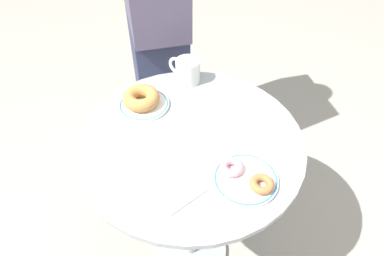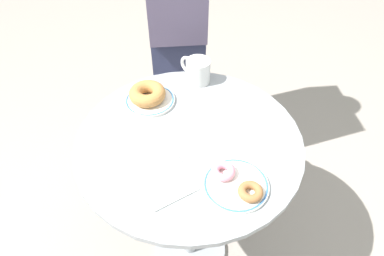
{
  "view_description": "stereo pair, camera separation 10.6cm",
  "coord_description": "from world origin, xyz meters",
  "px_view_note": "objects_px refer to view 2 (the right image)",
  "views": [
    {
      "loc": [
        0.42,
        -0.58,
        1.53
      ],
      "look_at": [
        -0.01,
        0.03,
        0.78
      ],
      "focal_mm": 31.86,
      "sensor_mm": 36.0,
      "label": 1
    },
    {
      "loc": [
        0.5,
        -0.51,
        1.53
      ],
      "look_at": [
        -0.01,
        0.03,
        0.78
      ],
      "focal_mm": 31.86,
      "sensor_mm": 36.0,
      "label": 2
    }
  ],
  "objects_px": {
    "person_figure": "(176,27)",
    "coffee_mug": "(197,71)",
    "donut_pink_frosted": "(223,171)",
    "donut_old_fashioned": "(147,94)",
    "plate_right": "(236,185)",
    "donut_cinnamon": "(251,192)",
    "paper_napkin": "(166,181)",
    "cafe_table": "(189,179)",
    "plate_left": "(150,100)"
  },
  "relations": [
    {
      "from": "plate_right",
      "to": "donut_old_fashioned",
      "type": "relative_size",
      "value": 1.43
    },
    {
      "from": "cafe_table",
      "to": "plate_left",
      "type": "xyz_separation_m",
      "value": [
        -0.22,
        0.03,
        0.22
      ]
    },
    {
      "from": "donut_old_fashioned",
      "to": "donut_pink_frosted",
      "type": "distance_m",
      "value": 0.4
    },
    {
      "from": "plate_right",
      "to": "coffee_mug",
      "type": "bearing_deg",
      "value": 145.86
    },
    {
      "from": "plate_right",
      "to": "plate_left",
      "type": "bearing_deg",
      "value": 170.65
    },
    {
      "from": "plate_left",
      "to": "person_figure",
      "type": "distance_m",
      "value": 0.49
    },
    {
      "from": "plate_left",
      "to": "person_figure",
      "type": "relative_size",
      "value": 0.11
    },
    {
      "from": "donut_pink_frosted",
      "to": "plate_left",
      "type": "bearing_deg",
      "value": 169.73
    },
    {
      "from": "plate_right",
      "to": "person_figure",
      "type": "xyz_separation_m",
      "value": [
        -0.71,
        0.47,
        0.01
      ]
    },
    {
      "from": "cafe_table",
      "to": "donut_pink_frosted",
      "type": "height_order",
      "value": "donut_pink_frosted"
    },
    {
      "from": "plate_left",
      "to": "person_figure",
      "type": "xyz_separation_m",
      "value": [
        -0.28,
        0.4,
        0.01
      ]
    },
    {
      "from": "cafe_table",
      "to": "person_figure",
      "type": "xyz_separation_m",
      "value": [
        -0.5,
        0.43,
        0.23
      ]
    },
    {
      "from": "cafe_table",
      "to": "person_figure",
      "type": "bearing_deg",
      "value": 139.39
    },
    {
      "from": "plate_left",
      "to": "plate_right",
      "type": "height_order",
      "value": "same"
    },
    {
      "from": "cafe_table",
      "to": "person_figure",
      "type": "distance_m",
      "value": 0.69
    },
    {
      "from": "donut_pink_frosted",
      "to": "coffee_mug",
      "type": "bearing_deg",
      "value": 142.59
    },
    {
      "from": "plate_left",
      "to": "coffee_mug",
      "type": "xyz_separation_m",
      "value": [
        0.03,
        0.2,
        0.04
      ]
    },
    {
      "from": "donut_cinnamon",
      "to": "paper_napkin",
      "type": "relative_size",
      "value": 0.47
    },
    {
      "from": "plate_left",
      "to": "paper_napkin",
      "type": "bearing_deg",
      "value": -33.9
    },
    {
      "from": "coffee_mug",
      "to": "cafe_table",
      "type": "bearing_deg",
      "value": -51.63
    },
    {
      "from": "plate_left",
      "to": "person_figure",
      "type": "height_order",
      "value": "person_figure"
    },
    {
      "from": "plate_right",
      "to": "donut_pink_frosted",
      "type": "bearing_deg",
      "value": 178.39
    },
    {
      "from": "plate_left",
      "to": "coffee_mug",
      "type": "distance_m",
      "value": 0.21
    },
    {
      "from": "donut_cinnamon",
      "to": "donut_pink_frosted",
      "type": "height_order",
      "value": "same"
    },
    {
      "from": "cafe_table",
      "to": "coffee_mug",
      "type": "distance_m",
      "value": 0.39
    },
    {
      "from": "plate_right",
      "to": "donut_cinnamon",
      "type": "height_order",
      "value": "donut_cinnamon"
    },
    {
      "from": "donut_pink_frosted",
      "to": "coffee_mug",
      "type": "relative_size",
      "value": 0.52
    },
    {
      "from": "person_figure",
      "to": "coffee_mug",
      "type": "bearing_deg",
      "value": -31.99
    },
    {
      "from": "donut_pink_frosted",
      "to": "coffee_mug",
      "type": "xyz_separation_m",
      "value": [
        -0.35,
        0.27,
        0.02
      ]
    },
    {
      "from": "donut_cinnamon",
      "to": "paper_napkin",
      "type": "height_order",
      "value": "donut_cinnamon"
    },
    {
      "from": "coffee_mug",
      "to": "donut_pink_frosted",
      "type": "bearing_deg",
      "value": -37.41
    },
    {
      "from": "paper_napkin",
      "to": "cafe_table",
      "type": "bearing_deg",
      "value": 113.07
    },
    {
      "from": "cafe_table",
      "to": "plate_right",
      "type": "relative_size",
      "value": 4.27
    },
    {
      "from": "donut_pink_frosted",
      "to": "person_figure",
      "type": "distance_m",
      "value": 0.81
    },
    {
      "from": "cafe_table",
      "to": "donut_old_fashioned",
      "type": "distance_m",
      "value": 0.33
    },
    {
      "from": "plate_right",
      "to": "donut_pink_frosted",
      "type": "xyz_separation_m",
      "value": [
        -0.05,
        0.0,
        0.02
      ]
    },
    {
      "from": "donut_pink_frosted",
      "to": "donut_old_fashioned",
      "type": "bearing_deg",
      "value": 170.35
    },
    {
      "from": "cafe_table",
      "to": "plate_right",
      "type": "distance_m",
      "value": 0.31
    },
    {
      "from": "paper_napkin",
      "to": "donut_old_fashioned",
      "type": "bearing_deg",
      "value": 147.14
    },
    {
      "from": "plate_left",
      "to": "donut_old_fashioned",
      "type": "xyz_separation_m",
      "value": [
        -0.01,
        -0.0,
        0.03
      ]
    },
    {
      "from": "cafe_table",
      "to": "paper_napkin",
      "type": "relative_size",
      "value": 5.38
    },
    {
      "from": "cafe_table",
      "to": "donut_cinnamon",
      "type": "bearing_deg",
      "value": -8.85
    },
    {
      "from": "donut_old_fashioned",
      "to": "donut_cinnamon",
      "type": "height_order",
      "value": "donut_old_fashioned"
    },
    {
      "from": "plate_right",
      "to": "donut_pink_frosted",
      "type": "relative_size",
      "value": 2.69
    },
    {
      "from": "person_figure",
      "to": "plate_left",
      "type": "bearing_deg",
      "value": -54.61
    },
    {
      "from": "donut_old_fashioned",
      "to": "paper_napkin",
      "type": "distance_m",
      "value": 0.35
    },
    {
      "from": "plate_left",
      "to": "donut_old_fashioned",
      "type": "height_order",
      "value": "donut_old_fashioned"
    },
    {
      "from": "coffee_mug",
      "to": "paper_napkin",
      "type": "bearing_deg",
      "value": -57.34
    },
    {
      "from": "donut_old_fashioned",
      "to": "plate_left",
      "type": "bearing_deg",
      "value": 25.7
    },
    {
      "from": "donut_pink_frosted",
      "to": "paper_napkin",
      "type": "xyz_separation_m",
      "value": [
        -0.1,
        -0.12,
        -0.02
      ]
    }
  ]
}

